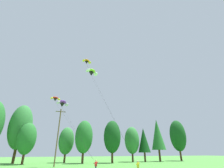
% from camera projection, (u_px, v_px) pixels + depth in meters
% --- Properties ---
extents(treeline_tree_c, '(5.94, 5.94, 15.33)m').
position_uv_depth(treeline_tree_c, '(20.00, 127.00, 44.73)').
color(treeline_tree_c, '#472D19').
rests_on(treeline_tree_c, ground_plane).
extents(treeline_tree_d, '(4.45, 4.45, 9.80)m').
position_uv_depth(treeline_tree_d, '(27.00, 138.00, 40.64)').
color(treeline_tree_d, '#472D19').
rests_on(treeline_tree_d, ground_plane).
extents(treeline_tree_e, '(4.41, 4.41, 9.67)m').
position_uv_depth(treeline_tree_e, '(66.00, 141.00, 47.41)').
color(treeline_tree_e, '#472D19').
rests_on(treeline_tree_e, ground_plane).
extents(treeline_tree_f, '(4.80, 4.80, 11.10)m').
position_uv_depth(treeline_tree_f, '(84.00, 137.00, 44.58)').
color(treeline_tree_f, '#472D19').
rests_on(treeline_tree_f, ground_plane).
extents(treeline_tree_g, '(4.89, 4.89, 11.43)m').
position_uv_depth(treeline_tree_g, '(112.00, 136.00, 46.67)').
color(treeline_tree_g, '#472D19').
rests_on(treeline_tree_g, ground_plane).
extents(treeline_tree_h, '(4.59, 4.59, 10.35)m').
position_uv_depth(treeline_tree_h, '(132.00, 140.00, 51.26)').
color(treeline_tree_h, '#472D19').
rests_on(treeline_tree_h, ground_plane).
extents(treeline_tree_i, '(3.83, 3.83, 10.13)m').
position_uv_depth(treeline_tree_i, '(144.00, 140.00, 52.15)').
color(treeline_tree_i, '#472D19').
rests_on(treeline_tree_i, ground_plane).
extents(treeline_tree_j, '(4.52, 4.52, 13.27)m').
position_uv_depth(treeline_tree_j, '(157.00, 134.00, 54.61)').
color(treeline_tree_j, '#472D19').
rests_on(treeline_tree_j, ground_plane).
extents(treeline_tree_k, '(5.48, 5.48, 13.63)m').
position_uv_depth(treeline_tree_k, '(178.00, 136.00, 58.05)').
color(treeline_tree_k, '#472D19').
rests_on(treeline_tree_k, ground_plane).
extents(utility_pole, '(2.20, 0.26, 11.85)m').
position_uv_depth(utility_pole, '(58.00, 135.00, 34.75)').
color(utility_pole, brown).
rests_on(utility_pole, ground_plane).
extents(kite_flyer_near, '(0.62, 0.65, 1.69)m').
position_uv_depth(kite_flyer_near, '(96.00, 165.00, 23.65)').
color(kite_flyer_near, navy).
rests_on(kite_flyer_near, ground_plane).
extents(kite_flyer_mid, '(0.63, 0.66, 1.69)m').
position_uv_depth(kite_flyer_mid, '(138.00, 166.00, 21.81)').
color(kite_flyer_mid, black).
rests_on(kite_flyer_mid, ground_plane).
extents(parafoil_kite_high_purple, '(6.82, 12.25, 12.03)m').
position_uv_depth(parafoil_kite_high_purple, '(62.00, 103.00, 36.20)').
color(parafoil_kite_high_purple, purple).
extents(parafoil_kite_mid_orange, '(7.26, 10.88, 20.95)m').
position_uv_depth(parafoil_kite_mid_orange, '(87.00, 62.00, 37.09)').
color(parafoil_kite_mid_orange, orange).
extents(parafoil_kite_far_red_yellow, '(7.92, 8.59, 11.71)m').
position_uv_depth(parafoil_kite_far_red_yellow, '(55.00, 99.00, 33.10)').
color(parafoil_kite_far_red_yellow, red).
extents(parafoil_kite_low_lime_white, '(6.27, 13.60, 19.65)m').
position_uv_depth(parafoil_kite_low_lime_white, '(92.00, 72.00, 38.73)').
color(parafoil_kite_low_lime_white, '#93D633').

